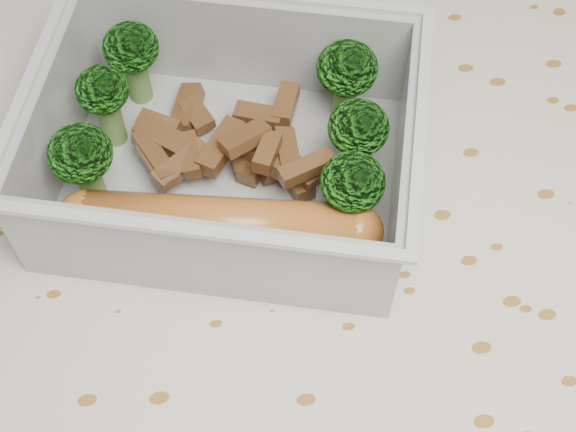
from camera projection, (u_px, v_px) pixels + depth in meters
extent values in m
cube|color=brown|center=(288.00, 252.00, 0.44)|extent=(1.40, 0.90, 0.04)
cube|color=silver|center=(288.00, 230.00, 0.42)|extent=(1.46, 0.96, 0.01)
cube|color=silver|center=(230.00, 178.00, 0.43)|extent=(0.22, 0.19, 0.00)
cube|color=silver|center=(248.00, 45.00, 0.44)|extent=(0.17, 0.06, 0.06)
cube|color=silver|center=(199.00, 257.00, 0.37)|extent=(0.17, 0.06, 0.06)
cube|color=silver|center=(402.00, 162.00, 0.40)|extent=(0.04, 0.13, 0.06)
cube|color=silver|center=(55.00, 122.00, 0.41)|extent=(0.04, 0.13, 0.06)
cube|color=silver|center=(190.00, 230.00, 0.34)|extent=(0.18, 0.06, 0.00)
cube|color=silver|center=(421.00, 123.00, 0.37)|extent=(0.05, 0.13, 0.00)
cube|color=silver|center=(29.00, 79.00, 0.38)|extent=(0.05, 0.13, 0.00)
cylinder|color=#608C3F|center=(138.00, 79.00, 0.45)|extent=(0.02, 0.02, 0.03)
ellipsoid|color=#258C16|center=(131.00, 47.00, 0.42)|extent=(0.03, 0.03, 0.03)
cylinder|color=#608C3F|center=(344.00, 99.00, 0.44)|extent=(0.02, 0.02, 0.03)
ellipsoid|color=#258C16|center=(347.00, 68.00, 0.42)|extent=(0.03, 0.03, 0.03)
cylinder|color=#608C3F|center=(111.00, 121.00, 0.43)|extent=(0.02, 0.02, 0.03)
ellipsoid|color=#258C16|center=(102.00, 90.00, 0.41)|extent=(0.03, 0.03, 0.02)
cylinder|color=#608C3F|center=(355.00, 157.00, 0.42)|extent=(0.02, 0.02, 0.03)
ellipsoid|color=#258C16|center=(358.00, 128.00, 0.40)|extent=(0.03, 0.03, 0.03)
cylinder|color=#608C3F|center=(91.00, 183.00, 0.41)|extent=(0.02, 0.02, 0.03)
ellipsoid|color=#258C16|center=(80.00, 153.00, 0.39)|extent=(0.03, 0.03, 0.03)
cylinder|color=#608C3F|center=(349.00, 210.00, 0.40)|extent=(0.02, 0.02, 0.03)
ellipsoid|color=#258C16|center=(353.00, 182.00, 0.38)|extent=(0.03, 0.03, 0.03)
cube|color=brown|center=(197.00, 115.00, 0.44)|extent=(0.02, 0.02, 0.01)
cube|color=brown|center=(262.00, 158.00, 0.43)|extent=(0.02, 0.03, 0.01)
cube|color=brown|center=(307.00, 168.00, 0.40)|extent=(0.03, 0.02, 0.01)
cube|color=brown|center=(267.00, 123.00, 0.44)|extent=(0.03, 0.02, 0.01)
cube|color=brown|center=(181.00, 165.00, 0.41)|extent=(0.03, 0.03, 0.01)
cube|color=brown|center=(190.00, 155.00, 0.41)|extent=(0.01, 0.03, 0.01)
cube|color=brown|center=(159.00, 125.00, 0.43)|extent=(0.03, 0.02, 0.01)
cube|color=brown|center=(286.00, 104.00, 0.43)|extent=(0.02, 0.03, 0.01)
cube|color=brown|center=(267.00, 152.00, 0.40)|extent=(0.02, 0.02, 0.01)
cube|color=brown|center=(287.00, 153.00, 0.41)|extent=(0.01, 0.03, 0.01)
cube|color=brown|center=(221.00, 147.00, 0.42)|extent=(0.03, 0.03, 0.01)
cube|color=brown|center=(163.00, 138.00, 0.42)|extent=(0.03, 0.03, 0.01)
cube|color=brown|center=(296.00, 177.00, 0.42)|extent=(0.02, 0.03, 0.01)
cube|color=brown|center=(258.00, 116.00, 0.43)|extent=(0.03, 0.02, 0.01)
cube|color=brown|center=(158.00, 165.00, 0.41)|extent=(0.02, 0.03, 0.01)
cube|color=brown|center=(187.00, 109.00, 0.45)|extent=(0.02, 0.03, 0.01)
cube|color=brown|center=(300.00, 170.00, 0.41)|extent=(0.02, 0.02, 0.01)
cube|color=brown|center=(154.00, 157.00, 0.41)|extent=(0.02, 0.04, 0.01)
cube|color=brown|center=(245.00, 138.00, 0.41)|extent=(0.03, 0.02, 0.01)
cube|color=brown|center=(265.00, 159.00, 0.41)|extent=(0.02, 0.03, 0.01)
cube|color=brown|center=(255.00, 163.00, 0.42)|extent=(0.02, 0.03, 0.01)
cube|color=brown|center=(241.00, 148.00, 0.43)|extent=(0.01, 0.03, 0.01)
cylinder|color=#BF6828|center=(221.00, 224.00, 0.39)|extent=(0.13, 0.06, 0.03)
sphere|color=#BF6828|center=(356.00, 231.00, 0.39)|extent=(0.03, 0.03, 0.03)
sphere|color=#BF6828|center=(86.00, 216.00, 0.39)|extent=(0.03, 0.03, 0.03)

